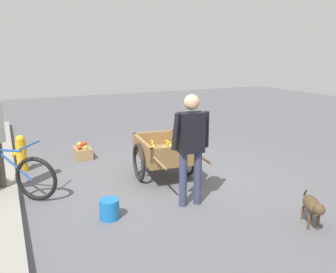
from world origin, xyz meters
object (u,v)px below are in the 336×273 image
Objects in this scene: dog at (312,206)px; apple_crate at (83,152)px; fruit_cart at (164,153)px; plastic_bucket at (109,209)px; bicycle at (5,175)px; fire_hydrant at (21,153)px; vendor_person at (191,141)px.

dog reaches higher than apple_crate.
plastic_bucket is (-1.06, 1.26, -0.30)m from fruit_cart.
bicycle is 2.05m from apple_crate.
fire_hydrant is at bearing 105.21° from apple_crate.
fruit_cart reaches higher than apple_crate.
bicycle is at bearing 52.92° from dog.
dog is (-1.18, -1.06, -0.66)m from vendor_person.
fire_hydrant is 2.62m from plastic_bucket.
dog is 4.85m from fire_hydrant.
fire_hydrant is at bearing 39.98° from dog.
dog is (-2.56, -3.39, -0.08)m from bicycle.
dog is at bearing -153.94° from apple_crate.
bicycle is 5.19× the size of plastic_bucket.
fruit_cart is 6.58× the size of plastic_bucket.
plastic_bucket is (-2.45, -0.91, -0.20)m from fire_hydrant.
vendor_person is 1.40m from plastic_bucket.
dog is 0.89× the size of fire_hydrant.
vendor_person is at bearing -162.23° from apple_crate.
fruit_cart is 2.01m from apple_crate.
plastic_bucket is 2.78m from apple_crate.
plastic_bucket is (-1.30, -1.18, -0.22)m from bicycle.
bicycle is at bearing 42.25° from plastic_bucket.
vendor_person is 3.09m from apple_crate.
dog is at bearing -157.93° from fruit_cart.
fruit_cart is at bearing 22.07° from dog.
vendor_person is at bearing -140.90° from fire_hydrant.
bicycle is 2.02× the size of fire_hydrant.
fruit_cart is 2.58m from fire_hydrant.
plastic_bucket is at bearing 86.26° from vendor_person.
apple_crate is at bearing 26.06° from dog.
vendor_person is 3.31m from fire_hydrant.
fruit_cart is at bearing -5.91° from vendor_person.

